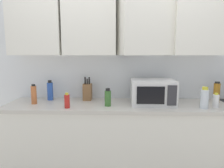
# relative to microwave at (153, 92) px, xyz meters

# --- Properties ---
(wall_back_with_cabinets) EXTENTS (3.39, 0.50, 2.60)m
(wall_back_with_cabinets) POSITION_rel_microwave_xyz_m (-0.40, 0.24, 0.54)
(wall_back_with_cabinets) COLOR white
(wall_back_with_cabinets) RESTS_ON ground_plane
(counter_run) EXTENTS (2.52, 0.63, 0.90)m
(counter_run) POSITION_rel_microwave_xyz_m (-0.40, 0.01, -0.59)
(counter_run) COLOR white
(counter_run) RESTS_ON ground_plane
(microwave) EXTENTS (0.48, 0.37, 0.28)m
(microwave) POSITION_rel_microwave_xyz_m (0.00, 0.00, 0.00)
(microwave) COLOR silver
(microwave) RESTS_ON counter_run
(knife_block) EXTENTS (0.10, 0.12, 0.29)m
(knife_block) POSITION_rel_microwave_xyz_m (-0.76, 0.19, -0.04)
(knife_block) COLOR brown
(knife_block) RESTS_ON counter_run
(bottle_blue_cleaner) EXTENTS (0.07, 0.07, 0.24)m
(bottle_blue_cleaner) POSITION_rel_microwave_xyz_m (-1.22, 0.18, -0.03)
(bottle_blue_cleaner) COLOR #2D56B7
(bottle_blue_cleaner) RESTS_ON counter_run
(bottle_white_jar) EXTENTS (0.06, 0.06, 0.16)m
(bottle_white_jar) POSITION_rel_microwave_xyz_m (0.65, -0.12, -0.07)
(bottle_white_jar) COLOR white
(bottle_white_jar) RESTS_ON counter_run
(bottle_red_sauce) EXTENTS (0.06, 0.06, 0.16)m
(bottle_red_sauce) POSITION_rel_microwave_xyz_m (-0.93, -0.19, -0.06)
(bottle_red_sauce) COLOR red
(bottle_red_sauce) RESTS_ON counter_run
(bottle_clear_tall) EXTENTS (0.08, 0.08, 0.23)m
(bottle_clear_tall) POSITION_rel_microwave_xyz_m (0.51, -0.16, -0.03)
(bottle_clear_tall) COLOR silver
(bottle_clear_tall) RESTS_ON counter_run
(bottle_green_oil) EXTENTS (0.07, 0.07, 0.20)m
(bottle_green_oil) POSITION_rel_microwave_xyz_m (-0.50, -0.10, -0.05)
(bottle_green_oil) COLOR #386B2D
(bottle_green_oil) RESTS_ON counter_run
(bottle_amber_vinegar) EXTENTS (0.07, 0.07, 0.24)m
(bottle_amber_vinegar) POSITION_rel_microwave_xyz_m (0.77, 0.12, -0.02)
(bottle_amber_vinegar) COLOR #AD701E
(bottle_amber_vinegar) RESTS_ON counter_run
(bottle_spice_jar) EXTENTS (0.06, 0.06, 0.23)m
(bottle_spice_jar) POSITION_rel_microwave_xyz_m (-1.34, -0.03, -0.03)
(bottle_spice_jar) COLOR #BC6638
(bottle_spice_jar) RESTS_ON counter_run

